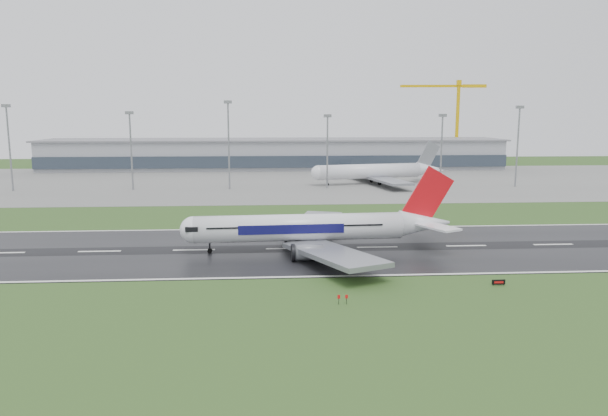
{
  "coord_description": "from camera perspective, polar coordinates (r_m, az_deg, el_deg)",
  "views": [
    {
      "loc": [
        -3.96,
        -119.89,
        29.08
      ],
      "look_at": [
        4.58,
        12.0,
        7.0
      ],
      "focal_mm": 33.37,
      "sensor_mm": 36.0,
      "label": 1
    }
  ],
  "objects": [
    {
      "name": "apron",
      "position": [
        246.64,
        -2.76,
        2.71
      ],
      "size": [
        400.0,
        130.0,
        0.08
      ],
      "primitive_type": "cube",
      "color": "slate",
      "rests_on": "ground"
    },
    {
      "name": "terminal",
      "position": [
        305.68,
        -2.97,
        5.42
      ],
      "size": [
        240.0,
        36.0,
        15.0
      ],
      "primitive_type": "cube",
      "color": "gray",
      "rests_on": "ground"
    },
    {
      "name": "tower_crane",
      "position": [
        337.86,
        15.2,
        8.26
      ],
      "size": [
        48.51,
        7.1,
        47.56
      ],
      "primitive_type": null,
      "rotation": [
        0.0,
        0.0,
        -0.09
      ],
      "color": "#E0AB06",
      "rests_on": "ground"
    },
    {
      "name": "floodmast_0",
      "position": [
        240.68,
        -27.57,
        5.23
      ],
      "size": [
        0.64,
        0.64,
        31.45
      ],
      "primitive_type": "cylinder",
      "color": "gray",
      "rests_on": "ground"
    },
    {
      "name": "parked_airliner",
      "position": [
        238.18,
        7.16,
        4.49
      ],
      "size": [
        68.41,
        65.3,
        17.13
      ],
      "primitive_type": null,
      "rotation": [
        0.0,
        0.0,
        0.21
      ],
      "color": "white",
      "rests_on": "apron"
    },
    {
      "name": "floodmast_1",
      "position": [
        226.42,
        -17.03,
        5.36
      ],
      "size": [
        0.64,
        0.64,
        28.88
      ],
      "primitive_type": "cylinder",
      "color": "gray",
      "rests_on": "ground"
    },
    {
      "name": "floodmast_2",
      "position": [
        220.75,
        -7.6,
        6.13
      ],
      "size": [
        0.64,
        0.64,
        32.94
      ],
      "primitive_type": "cylinder",
      "color": "gray",
      "rests_on": "ground"
    },
    {
      "name": "runway_sign",
      "position": [
        103.16,
        19.04,
        -7.12
      ],
      "size": [
        2.31,
        0.52,
        1.04
      ],
      "primitive_type": null,
      "rotation": [
        0.0,
        0.0,
        0.11
      ],
      "color": "black",
      "rests_on": "ground"
    },
    {
      "name": "floodmast_5",
      "position": [
        241.77,
        20.73,
        5.67
      ],
      "size": [
        0.64,
        0.64,
        31.1
      ],
      "primitive_type": "cylinder",
      "color": "gray",
      "rests_on": "ground"
    },
    {
      "name": "main_airliner",
      "position": [
        120.13,
        1.45,
        -0.3
      ],
      "size": [
        60.77,
        58.15,
        17.15
      ],
      "primitive_type": null,
      "rotation": [
        0.0,
        0.0,
        0.05
      ],
      "color": "white",
      "rests_on": "runway"
    },
    {
      "name": "runway",
      "position": [
        123.42,
        -1.77,
        -4.12
      ],
      "size": [
        400.0,
        45.0,
        0.1
      ],
      "primitive_type": "cube",
      "color": "black",
      "rests_on": "ground"
    },
    {
      "name": "ground",
      "position": [
        123.43,
        -1.77,
        -4.15
      ],
      "size": [
        520.0,
        520.0,
        0.0
      ],
      "primitive_type": "plane",
      "color": "#27471A",
      "rests_on": "ground"
    },
    {
      "name": "floodmast_4",
      "position": [
        230.88,
        13.69,
        5.46
      ],
      "size": [
        0.64,
        0.64,
        27.89
      ],
      "primitive_type": "cylinder",
      "color": "gray",
      "rests_on": "ground"
    },
    {
      "name": "floodmast_3",
      "position": [
        221.65,
        2.37,
        5.54
      ],
      "size": [
        0.64,
        0.64,
        27.73
      ],
      "primitive_type": "cylinder",
      "color": "gray",
      "rests_on": "ground"
    }
  ]
}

